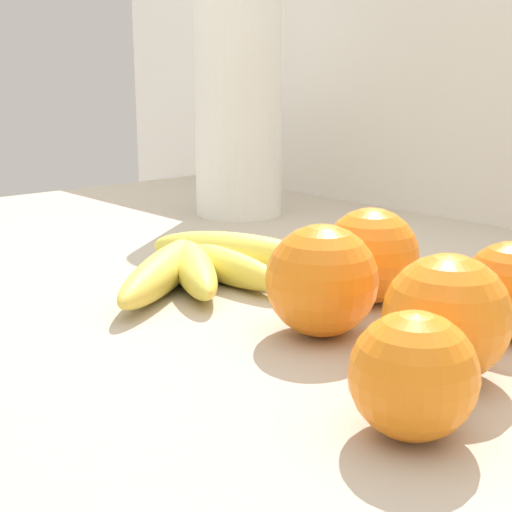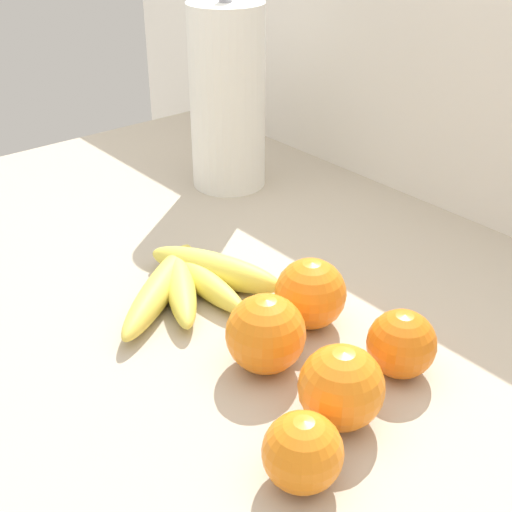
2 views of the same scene
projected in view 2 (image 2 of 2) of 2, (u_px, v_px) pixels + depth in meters
The scene contains 7 objects.
banana_bunch at pixel (190, 280), 0.85m from camera, with size 0.19×0.23×0.04m.
orange_center at pixel (341, 387), 0.64m from camera, with size 0.08×0.08×0.08m, color orange.
orange_back_left at pixel (310, 294), 0.78m from camera, with size 0.08×0.08×0.08m, color orange.
orange_far_right at pixel (401, 344), 0.71m from camera, with size 0.07×0.07×0.07m, color orange.
orange_back_right at pixel (266, 334), 0.71m from camera, with size 0.08×0.08×0.08m, color orange.
orange_right at pixel (303, 452), 0.58m from camera, with size 0.07×0.07×0.07m, color orange.
paper_towel_roll at pixel (227, 98), 1.08m from camera, with size 0.12×0.12×0.32m.
Camera 2 is at (0.38, -0.46, 1.36)m, focal length 48.70 mm.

